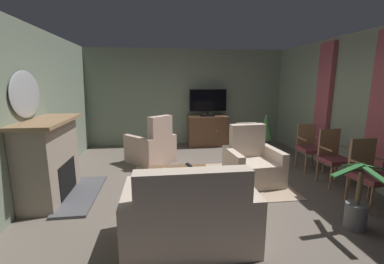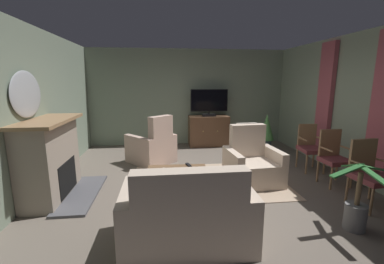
{
  "view_description": "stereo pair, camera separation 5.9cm",
  "coord_description": "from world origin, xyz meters",
  "px_view_note": "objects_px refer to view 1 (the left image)",
  "views": [
    {
      "loc": [
        -0.83,
        -4.41,
        1.85
      ],
      "look_at": [
        -0.22,
        0.26,
        0.9
      ],
      "focal_mm": 24.07,
      "sensor_mm": 36.0,
      "label": 1
    },
    {
      "loc": [
        -0.77,
        -4.41,
        1.85
      ],
      "look_at": [
        -0.22,
        0.26,
        0.9
      ],
      "focal_mm": 24.07,
      "sensor_mm": 36.0,
      "label": 2
    }
  ],
  "objects_px": {
    "tv_cabinet": "(207,131)",
    "potted_plant_on_hearth_side": "(356,210)",
    "folded_newspaper": "(170,171)",
    "television": "(208,102)",
    "armchair_near_window": "(152,148)",
    "armchair_by_fireplace": "(252,165)",
    "side_chair_tucked_against_wall": "(333,155)",
    "tv_remote": "(189,165)",
    "side_chair_beside_plant": "(309,146)",
    "fireplace": "(51,161)",
    "coffee_table": "(178,172)",
    "wall_mirror_oval": "(26,94)",
    "sofa_floral": "(190,217)",
    "potted_plant_leafy_by_curtain": "(265,131)",
    "side_chair_far_end": "(369,171)"
  },
  "relations": [
    {
      "from": "tv_cabinet",
      "to": "potted_plant_on_hearth_side",
      "type": "bearing_deg",
      "value": -76.57
    },
    {
      "from": "tv_cabinet",
      "to": "folded_newspaper",
      "type": "relative_size",
      "value": 3.72
    },
    {
      "from": "television",
      "to": "armchair_near_window",
      "type": "xyz_separation_m",
      "value": [
        -1.55,
        -1.36,
        -0.91
      ]
    },
    {
      "from": "armchair_near_window",
      "to": "armchair_by_fireplace",
      "type": "xyz_separation_m",
      "value": [
        1.84,
        -1.41,
        -0.01
      ]
    },
    {
      "from": "armchair_near_window",
      "to": "folded_newspaper",
      "type": "bearing_deg",
      "value": -79.87
    },
    {
      "from": "side_chair_tucked_against_wall",
      "to": "folded_newspaper",
      "type": "bearing_deg",
      "value": -175.67
    },
    {
      "from": "television",
      "to": "tv_remote",
      "type": "relative_size",
      "value": 6.12
    },
    {
      "from": "side_chair_beside_plant",
      "to": "fireplace",
      "type": "bearing_deg",
      "value": -171.32
    },
    {
      "from": "coffee_table",
      "to": "armchair_near_window",
      "type": "xyz_separation_m",
      "value": [
        -0.45,
        1.77,
        -0.05
      ]
    },
    {
      "from": "potted_plant_on_hearth_side",
      "to": "armchair_near_window",
      "type": "bearing_deg",
      "value": 130.71
    },
    {
      "from": "folded_newspaper",
      "to": "potted_plant_on_hearth_side",
      "type": "bearing_deg",
      "value": -7.71
    },
    {
      "from": "television",
      "to": "potted_plant_on_hearth_side",
      "type": "height_order",
      "value": "television"
    },
    {
      "from": "wall_mirror_oval",
      "to": "armchair_near_window",
      "type": "relative_size",
      "value": 0.75
    },
    {
      "from": "tv_remote",
      "to": "armchair_by_fireplace",
      "type": "bearing_deg",
      "value": 86.1
    },
    {
      "from": "wall_mirror_oval",
      "to": "sofa_floral",
      "type": "distance_m",
      "value": 3.0
    },
    {
      "from": "tv_cabinet",
      "to": "sofa_floral",
      "type": "distance_m",
      "value": 4.62
    },
    {
      "from": "wall_mirror_oval",
      "to": "folded_newspaper",
      "type": "height_order",
      "value": "wall_mirror_oval"
    },
    {
      "from": "armchair_by_fireplace",
      "to": "armchair_near_window",
      "type": "bearing_deg",
      "value": 142.6
    },
    {
      "from": "coffee_table",
      "to": "potted_plant_leafy_by_curtain",
      "type": "height_order",
      "value": "potted_plant_leafy_by_curtain"
    },
    {
      "from": "tv_cabinet",
      "to": "folded_newspaper",
      "type": "height_order",
      "value": "tv_cabinet"
    },
    {
      "from": "sofa_floral",
      "to": "side_chair_beside_plant",
      "type": "bearing_deg",
      "value": 38.48
    },
    {
      "from": "tv_cabinet",
      "to": "side_chair_beside_plant",
      "type": "xyz_separation_m",
      "value": [
        1.72,
        -2.28,
        0.1
      ]
    },
    {
      "from": "sofa_floral",
      "to": "tv_remote",
      "type": "bearing_deg",
      "value": 83.45
    },
    {
      "from": "tv_cabinet",
      "to": "coffee_table",
      "type": "relative_size",
      "value": 1.15
    },
    {
      "from": "armchair_near_window",
      "to": "side_chair_tucked_against_wall",
      "type": "bearing_deg",
      "value": -26.56
    },
    {
      "from": "coffee_table",
      "to": "armchair_near_window",
      "type": "relative_size",
      "value": 0.81
    },
    {
      "from": "tv_remote",
      "to": "armchair_by_fireplace",
      "type": "relative_size",
      "value": 0.16
    },
    {
      "from": "television",
      "to": "side_chair_tucked_against_wall",
      "type": "height_order",
      "value": "television"
    },
    {
      "from": "wall_mirror_oval",
      "to": "tv_cabinet",
      "type": "xyz_separation_m",
      "value": [
        3.31,
        3.01,
        -1.24
      ]
    },
    {
      "from": "tv_cabinet",
      "to": "side_chair_tucked_against_wall",
      "type": "height_order",
      "value": "side_chair_tucked_against_wall"
    },
    {
      "from": "tv_remote",
      "to": "potted_plant_on_hearth_side",
      "type": "distance_m",
      "value": 2.42
    },
    {
      "from": "coffee_table",
      "to": "side_chair_beside_plant",
      "type": "distance_m",
      "value": 2.96
    },
    {
      "from": "tv_cabinet",
      "to": "tv_remote",
      "type": "bearing_deg",
      "value": -106.44
    },
    {
      "from": "side_chair_far_end",
      "to": "wall_mirror_oval",
      "type": "bearing_deg",
      "value": 170.33
    },
    {
      "from": "sofa_floral",
      "to": "side_chair_beside_plant",
      "type": "relative_size",
      "value": 1.55
    },
    {
      "from": "tv_remote",
      "to": "armchair_near_window",
      "type": "relative_size",
      "value": 0.14
    },
    {
      "from": "coffee_table",
      "to": "side_chair_beside_plant",
      "type": "bearing_deg",
      "value": 17.8
    },
    {
      "from": "side_chair_tucked_against_wall",
      "to": "potted_plant_leafy_by_curtain",
      "type": "relative_size",
      "value": 0.97
    },
    {
      "from": "tv_remote",
      "to": "side_chair_beside_plant",
      "type": "distance_m",
      "value": 2.72
    },
    {
      "from": "wall_mirror_oval",
      "to": "side_chair_far_end",
      "type": "relative_size",
      "value": 0.92
    },
    {
      "from": "side_chair_far_end",
      "to": "potted_plant_leafy_by_curtain",
      "type": "xyz_separation_m",
      "value": [
        -0.4,
        2.86,
        0.06
      ]
    },
    {
      "from": "tv_remote",
      "to": "side_chair_far_end",
      "type": "bearing_deg",
      "value": 58.04
    },
    {
      "from": "fireplace",
      "to": "potted_plant_on_hearth_side",
      "type": "relative_size",
      "value": 1.71
    },
    {
      "from": "coffee_table",
      "to": "television",
      "type": "bearing_deg",
      "value": 70.7
    },
    {
      "from": "folded_newspaper",
      "to": "potted_plant_on_hearth_side",
      "type": "height_order",
      "value": "potted_plant_on_hearth_side"
    },
    {
      "from": "potted_plant_leafy_by_curtain",
      "to": "coffee_table",
      "type": "bearing_deg",
      "value": -137.77
    },
    {
      "from": "tv_remote",
      "to": "folded_newspaper",
      "type": "bearing_deg",
      "value": -68.96
    },
    {
      "from": "wall_mirror_oval",
      "to": "side_chair_beside_plant",
      "type": "xyz_separation_m",
      "value": [
        5.03,
        0.73,
        -1.14
      ]
    },
    {
      "from": "tv_cabinet",
      "to": "armchair_by_fireplace",
      "type": "relative_size",
      "value": 1.05
    },
    {
      "from": "side_chair_far_end",
      "to": "potted_plant_leafy_by_curtain",
      "type": "relative_size",
      "value": 0.97
    }
  ]
}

